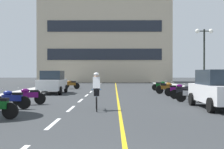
% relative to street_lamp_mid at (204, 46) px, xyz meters
% --- Properties ---
extents(ground_plane, '(140.00, 140.00, 0.00)m').
position_rel_street_lamp_mid_xyz_m(ground_plane, '(-7.31, 0.80, -3.85)').
color(ground_plane, '#2D3033').
extents(curb_left, '(2.40, 72.00, 0.12)m').
position_rel_street_lamp_mid_xyz_m(curb_left, '(-14.51, 3.80, -3.79)').
color(curb_left, '#A8A8A3').
rests_on(curb_left, ground).
extents(curb_right, '(2.40, 72.00, 0.12)m').
position_rel_street_lamp_mid_xyz_m(curb_right, '(-0.11, 3.80, -3.79)').
color(curb_right, '#A8A8A3').
rests_on(curb_right, ground).
extents(lane_dash_1, '(0.14, 2.20, 0.01)m').
position_rel_street_lamp_mid_xyz_m(lane_dash_1, '(-9.31, -14.20, -3.85)').
color(lane_dash_1, silver).
rests_on(lane_dash_1, ground).
extents(lane_dash_2, '(0.14, 2.20, 0.01)m').
position_rel_street_lamp_mid_xyz_m(lane_dash_2, '(-9.31, -10.20, -3.85)').
color(lane_dash_2, silver).
rests_on(lane_dash_2, ground).
extents(lane_dash_3, '(0.14, 2.20, 0.01)m').
position_rel_street_lamp_mid_xyz_m(lane_dash_3, '(-9.31, -6.20, -3.85)').
color(lane_dash_3, silver).
rests_on(lane_dash_3, ground).
extents(lane_dash_4, '(0.14, 2.20, 0.01)m').
position_rel_street_lamp_mid_xyz_m(lane_dash_4, '(-9.31, -2.20, -3.85)').
color(lane_dash_4, silver).
rests_on(lane_dash_4, ground).
extents(lane_dash_5, '(0.14, 2.20, 0.01)m').
position_rel_street_lamp_mid_xyz_m(lane_dash_5, '(-9.31, 1.80, -3.85)').
color(lane_dash_5, silver).
rests_on(lane_dash_5, ground).
extents(lane_dash_6, '(0.14, 2.20, 0.01)m').
position_rel_street_lamp_mid_xyz_m(lane_dash_6, '(-9.31, 5.80, -3.85)').
color(lane_dash_6, silver).
rests_on(lane_dash_6, ground).
extents(lane_dash_7, '(0.14, 2.20, 0.01)m').
position_rel_street_lamp_mid_xyz_m(lane_dash_7, '(-9.31, 9.80, -3.85)').
color(lane_dash_7, silver).
rests_on(lane_dash_7, ground).
extents(lane_dash_8, '(0.14, 2.20, 0.01)m').
position_rel_street_lamp_mid_xyz_m(lane_dash_8, '(-9.31, 13.80, -3.85)').
color(lane_dash_8, silver).
rests_on(lane_dash_8, ground).
extents(lane_dash_9, '(0.14, 2.20, 0.01)m').
position_rel_street_lamp_mid_xyz_m(lane_dash_9, '(-9.31, 17.80, -3.85)').
color(lane_dash_9, silver).
rests_on(lane_dash_9, ground).
extents(lane_dash_10, '(0.14, 2.20, 0.01)m').
position_rel_street_lamp_mid_xyz_m(lane_dash_10, '(-9.31, 21.80, -3.85)').
color(lane_dash_10, silver).
rests_on(lane_dash_10, ground).
extents(lane_dash_11, '(0.14, 2.20, 0.01)m').
position_rel_street_lamp_mid_xyz_m(lane_dash_11, '(-9.31, 25.80, -3.85)').
color(lane_dash_11, silver).
rests_on(lane_dash_11, ground).
extents(centre_line_yellow, '(0.12, 66.00, 0.01)m').
position_rel_street_lamp_mid_xyz_m(centre_line_yellow, '(-7.06, 3.80, -3.85)').
color(centre_line_yellow, gold).
rests_on(centre_line_yellow, ground).
extents(office_building, '(22.47, 7.70, 15.56)m').
position_rel_street_lamp_mid_xyz_m(office_building, '(-8.85, 28.59, 3.93)').
color(office_building, '#BCAD93').
rests_on(office_building, ground).
extents(street_lamp_mid, '(1.46, 0.36, 5.09)m').
position_rel_street_lamp_mid_xyz_m(street_lamp_mid, '(0.00, 0.00, 0.00)').
color(street_lamp_mid, black).
rests_on(street_lamp_mid, curb_right).
extents(parked_car_near, '(1.98, 4.23, 1.82)m').
position_rel_street_lamp_mid_xyz_m(parked_car_near, '(-2.43, -10.17, -2.93)').
color(parked_car_near, black).
rests_on(parked_car_near, ground).
extents(parked_car_mid, '(1.95, 4.22, 1.82)m').
position_rel_street_lamp_mid_xyz_m(parked_car_mid, '(-12.22, -0.32, -2.93)').
color(parked_car_mid, black).
rests_on(parked_car_mid, ground).
extents(motorcycle_3, '(1.70, 0.60, 0.92)m').
position_rel_street_lamp_mid_xyz_m(motorcycle_3, '(-12.00, -10.39, -3.38)').
color(motorcycle_3, black).
rests_on(motorcycle_3, ground).
extents(motorcycle_4, '(1.64, 0.80, 0.92)m').
position_rel_street_lamp_mid_xyz_m(motorcycle_4, '(-11.75, -8.54, -3.38)').
color(motorcycle_4, black).
rests_on(motorcycle_4, ground).
extents(motorcycle_5, '(1.68, 0.67, 0.92)m').
position_rel_street_lamp_mid_xyz_m(motorcycle_5, '(-2.92, -7.13, -3.38)').
color(motorcycle_5, black).
rests_on(motorcycle_5, ground).
extents(motorcycle_6, '(1.67, 0.68, 0.92)m').
position_rel_street_lamp_mid_xyz_m(motorcycle_6, '(-2.89, -5.21, -3.38)').
color(motorcycle_6, black).
rests_on(motorcycle_6, ground).
extents(motorcycle_7, '(1.70, 0.60, 0.92)m').
position_rel_street_lamp_mid_xyz_m(motorcycle_7, '(-2.85, -3.01, -3.38)').
color(motorcycle_7, black).
rests_on(motorcycle_7, ground).
extents(motorcycle_8, '(1.70, 0.60, 0.92)m').
position_rel_street_lamp_mid_xyz_m(motorcycle_8, '(-3.14, -0.74, -3.38)').
color(motorcycle_8, black).
rests_on(motorcycle_8, ground).
extents(motorcycle_9, '(1.70, 0.60, 0.92)m').
position_rel_street_lamp_mid_xyz_m(motorcycle_9, '(-2.90, 1.00, -3.38)').
color(motorcycle_9, black).
rests_on(motorcycle_9, ground).
extents(motorcycle_10, '(1.70, 0.60, 0.92)m').
position_rel_street_lamp_mid_xyz_m(motorcycle_10, '(-2.90, 3.66, -3.38)').
color(motorcycle_10, black).
rests_on(motorcycle_10, ground).
extents(motorcycle_11, '(1.70, 0.60, 0.92)m').
position_rel_street_lamp_mid_xyz_m(motorcycle_11, '(-11.64, 5.97, -3.38)').
color(motorcycle_11, black).
rests_on(motorcycle_11, ground).
extents(motorcycle_12, '(1.69, 0.62, 0.92)m').
position_rel_street_lamp_mid_xyz_m(motorcycle_12, '(-11.84, 7.52, -3.38)').
color(motorcycle_12, black).
rests_on(motorcycle_12, ground).
extents(cyclist_rider, '(0.42, 1.77, 1.71)m').
position_rel_street_lamp_mid_xyz_m(cyclist_rider, '(-8.09, -10.65, -2.96)').
color(cyclist_rider, black).
rests_on(cyclist_rider, ground).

